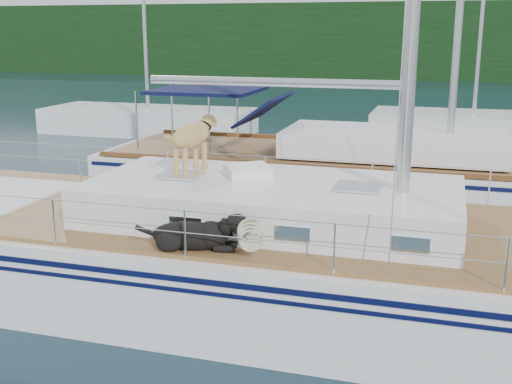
% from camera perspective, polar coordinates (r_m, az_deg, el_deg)
% --- Properties ---
extents(ground, '(120.00, 120.00, 0.00)m').
position_cam_1_polar(ground, '(9.85, -3.16, -9.13)').
color(ground, black).
rests_on(ground, ground).
extents(tree_line, '(90.00, 3.00, 6.00)m').
position_cam_1_polar(tree_line, '(53.58, 13.75, 12.90)').
color(tree_line, black).
rests_on(tree_line, ground).
extents(shore_bank, '(92.00, 1.00, 1.20)m').
position_cam_1_polar(shore_bank, '(54.87, 13.68, 10.41)').
color(shore_bank, '#595147').
rests_on(shore_bank, ground).
extents(main_sailboat, '(12.00, 3.82, 14.01)m').
position_cam_1_polar(main_sailboat, '(9.57, -2.72, -5.49)').
color(main_sailboat, white).
rests_on(main_sailboat, ground).
extents(neighbor_sailboat, '(11.00, 3.50, 13.30)m').
position_cam_1_polar(neighbor_sailboat, '(14.94, 7.79, 1.44)').
color(neighbor_sailboat, white).
rests_on(neighbor_sailboat, ground).
extents(bg_boat_west, '(8.00, 3.00, 11.65)m').
position_cam_1_polar(bg_boat_west, '(25.32, -9.53, 6.21)').
color(bg_boat_west, white).
rests_on(bg_boat_west, ground).
extents(bg_boat_center, '(7.20, 3.00, 11.65)m').
position_cam_1_polar(bg_boat_center, '(24.75, 18.71, 5.48)').
color(bg_boat_center, white).
rests_on(bg_boat_center, ground).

